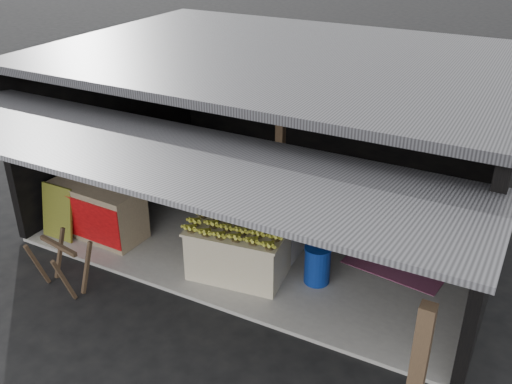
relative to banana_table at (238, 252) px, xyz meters
The scene contains 13 objects.
ground 0.94m from the banana_table, 102.22° to the right, with size 80.00×80.00×0.00m, color black.
concrete_slab 1.76m from the banana_table, 95.85° to the left, with size 7.00×5.00×0.06m, color gray.
shophouse 2.60m from the banana_table, 94.91° to the left, with size 7.40×7.29×3.02m.
banana_table is the anchor object (origin of this frame).
banana_pile 0.47m from the banana_table, 38.66° to the left, with size 1.32×0.79×0.16m, color yellow, non-canonical shape.
white_crate 0.89m from the banana_table, 83.22° to the left, with size 1.01×0.71×1.10m.
neighbor_stall 2.64m from the banana_table, behind, with size 1.62×0.78×1.64m.
green_signboard 3.18m from the banana_table, behind, with size 0.62×0.04×0.92m, color black.
sawhorse 2.54m from the banana_table, 145.52° to the right, with size 0.78×0.77×0.77m.
water_barrel 1.17m from the banana_table, 19.14° to the left, with size 0.38×0.38×0.56m, color navy.
plastic_chair 2.80m from the banana_table, 35.43° to the left, with size 0.48×0.48×0.85m.
magenta_rug 2.52m from the banana_table, 34.77° to the left, with size 1.50×1.00×0.01m, color #781A4B.
picture_frames 4.36m from the banana_table, 94.76° to the left, with size 1.62×0.04×0.46m.
Camera 1 is at (3.74, -5.31, 5.04)m, focal length 40.00 mm.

